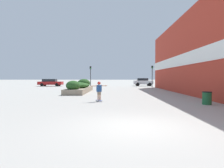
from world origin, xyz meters
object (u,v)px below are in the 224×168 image
at_px(skateboard, 99,100).
at_px(skateboarder, 99,89).
at_px(trash_bin, 207,98).
at_px(traffic_light_left, 90,73).
at_px(car_leftmost, 50,82).
at_px(traffic_light_right, 152,73).
at_px(car_center_left, 143,82).

bearing_deg(skateboard, skateboarder, -145.92).
height_order(trash_bin, traffic_light_left, traffic_light_left).
height_order(skateboard, car_leftmost, car_leftmost).
distance_m(skateboard, traffic_light_right, 22.21).
bearing_deg(traffic_light_right, traffic_light_left, 177.58).
bearing_deg(traffic_light_left, skateboard, -81.36).
bearing_deg(skateboarder, traffic_light_right, 40.52).
distance_m(car_center_left, traffic_light_left, 11.39).
relative_size(skateboard, trash_bin, 0.95).
relative_size(car_center_left, traffic_light_left, 1.03).
bearing_deg(car_center_left, traffic_light_left, -62.78).
bearing_deg(car_center_left, traffic_light_right, 8.06).
distance_m(skateboarder, trash_bin, 7.08).
bearing_deg(car_center_left, car_leftmost, -85.43).
bearing_deg(trash_bin, traffic_light_right, 88.21).
relative_size(skateboard, car_leftmost, 0.17).
bearing_deg(traffic_light_left, car_leftmost, 156.21).
height_order(skateboard, traffic_light_left, traffic_light_left).
bearing_deg(car_center_left, skateboard, -14.48).
distance_m(skateboard, skateboarder, 0.82).
bearing_deg(traffic_light_right, car_leftmost, 167.81).
bearing_deg(skateboard, car_center_left, 46.17).
relative_size(car_leftmost, traffic_light_left, 1.26).
bearing_deg(skateboarder, car_center_left, 46.17).
bearing_deg(trash_bin, traffic_light_left, 114.04).
height_order(skateboarder, traffic_light_right, traffic_light_right).
distance_m(trash_bin, car_center_left, 27.84).
height_order(skateboard, skateboarder, skateboarder).
bearing_deg(trash_bin, skateboarder, 167.73).
distance_m(traffic_light_left, traffic_light_right, 10.82).
relative_size(skateboard, skateboarder, 0.58).
xyz_separation_m(car_center_left, traffic_light_left, (-10.02, -5.15, 1.67)).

